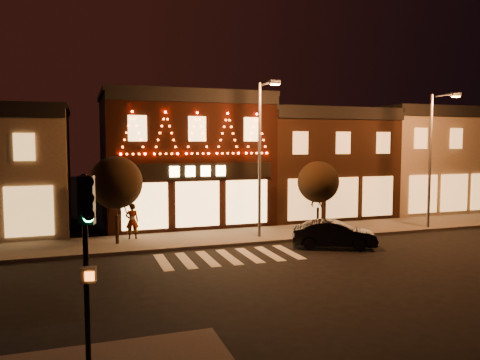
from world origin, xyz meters
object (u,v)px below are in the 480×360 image
streetlamp_mid (262,147)px  pedestrian (132,221)px  traffic_signal_near (87,236)px  dark_sedan (334,234)px

streetlamp_mid → pedestrian: size_ratio=4.35×
traffic_signal_near → dark_sedan: 15.67m
traffic_signal_near → pedestrian: traffic_signal_near is taller
traffic_signal_near → dark_sedan: bearing=52.4°
pedestrian → streetlamp_mid: bearing=165.3°
traffic_signal_near → streetlamp_mid: streetlamp_mid is taller
traffic_signal_near → pedestrian: 15.06m
dark_sedan → pedestrian: (-9.36, 4.70, 0.42)m
traffic_signal_near → streetlamp_mid: bearing=67.0°
pedestrian → traffic_signal_near: bearing=81.9°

